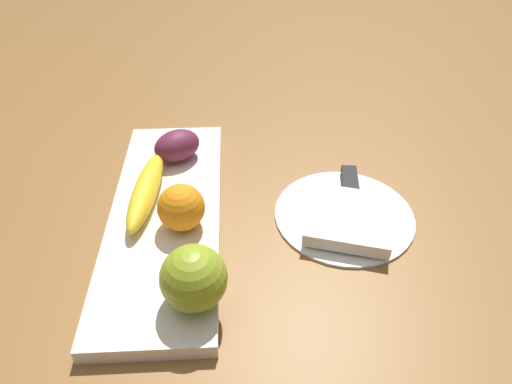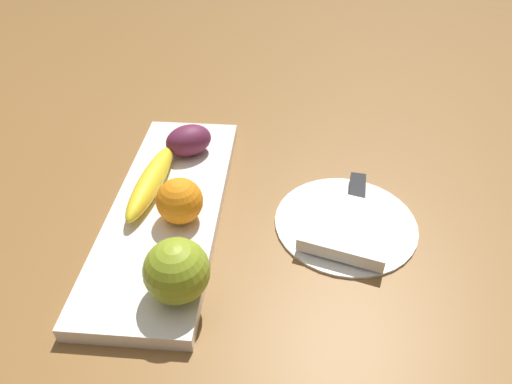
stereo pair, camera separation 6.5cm
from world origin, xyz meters
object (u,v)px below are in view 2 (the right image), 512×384
(fruit_tray, at_px, (168,209))
(apple, at_px, (177,271))
(banana, at_px, (151,181))
(orange_near_apple, at_px, (180,201))
(grape_bunch, at_px, (191,140))
(folded_napkin, at_px, (348,227))
(dinner_plate, at_px, (346,222))
(knife, at_px, (356,201))

(fruit_tray, bearing_deg, apple, 18.48)
(banana, distance_m, orange_near_apple, 0.08)
(banana, bearing_deg, fruit_tray, -128.76)
(orange_near_apple, distance_m, grape_bunch, 0.16)
(apple, distance_m, grape_bunch, 0.29)
(apple, relative_size, folded_napkin, 0.66)
(dinner_plate, relative_size, folded_napkin, 1.76)
(grape_bunch, xyz_separation_m, knife, (0.09, 0.27, -0.03))
(apple, bearing_deg, banana, -156.47)
(apple, xyz_separation_m, dinner_plate, (-0.16, 0.21, -0.06))
(banana, distance_m, dinner_plate, 0.30)
(fruit_tray, height_order, dinner_plate, fruit_tray)
(apple, bearing_deg, knife, 130.85)
(dinner_plate, height_order, folded_napkin, folded_napkin)
(apple, relative_size, knife, 0.43)
(apple, height_order, orange_near_apple, apple)
(banana, bearing_deg, orange_near_apple, -129.64)
(grape_bunch, height_order, knife, grape_bunch)
(apple, xyz_separation_m, folded_napkin, (-0.13, 0.21, -0.04))
(fruit_tray, xyz_separation_m, banana, (-0.03, -0.03, 0.03))
(dinner_plate, bearing_deg, apple, -53.01)
(fruit_tray, relative_size, banana, 2.48)
(apple, bearing_deg, orange_near_apple, -169.34)
(knife, bearing_deg, fruit_tray, -74.90)
(grape_bunch, bearing_deg, folded_napkin, 58.13)
(banana, bearing_deg, dinner_plate, -89.54)
(dinner_plate, distance_m, knife, 0.04)
(apple, height_order, folded_napkin, apple)
(fruit_tray, distance_m, folded_napkin, 0.26)
(grape_bunch, height_order, folded_napkin, grape_bunch)
(folded_napkin, relative_size, knife, 0.65)
(dinner_plate, bearing_deg, orange_near_apple, -82.65)
(fruit_tray, distance_m, knife, 0.28)
(banana, relative_size, orange_near_apple, 2.77)
(knife, bearing_deg, folded_napkin, -8.09)
(fruit_tray, relative_size, apple, 5.71)
(fruit_tray, bearing_deg, orange_near_apple, 43.60)
(apple, xyz_separation_m, grape_bunch, (-0.29, -0.04, -0.01))
(apple, xyz_separation_m, orange_near_apple, (-0.13, -0.02, -0.01))
(banana, distance_m, grape_bunch, 0.11)
(grape_bunch, xyz_separation_m, dinner_plate, (0.13, 0.25, -0.04))
(orange_near_apple, height_order, folded_napkin, orange_near_apple)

